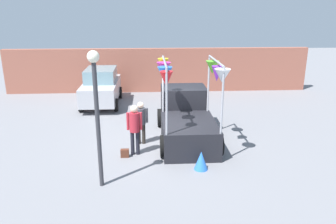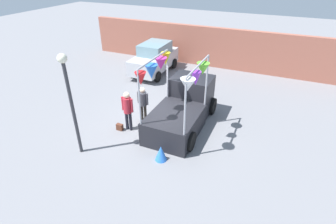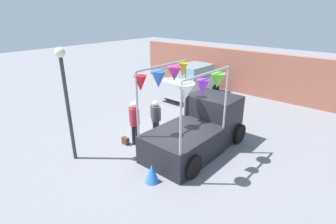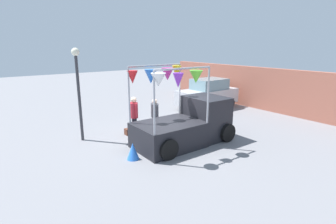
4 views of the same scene
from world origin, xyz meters
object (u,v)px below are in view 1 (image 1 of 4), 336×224
(parked_car, at_px, (101,87))
(folded_kite_bundle_azure, at_px, (201,161))
(person_customer, at_px, (135,125))
(vendor_truck, at_px, (186,116))
(street_lamp, at_px, (96,101))
(handbag, at_px, (125,153))
(person_vendor, at_px, (141,119))

(parked_car, bearing_deg, folded_kite_bundle_azure, -61.87)
(person_customer, bearing_deg, vendor_truck, 37.79)
(vendor_truck, bearing_deg, folded_kite_bundle_azure, -85.92)
(person_customer, relative_size, street_lamp, 0.46)
(street_lamp, bearing_deg, person_customer, 66.49)
(vendor_truck, height_order, person_customer, vendor_truck)
(vendor_truck, relative_size, parked_car, 1.02)
(vendor_truck, xyz_separation_m, street_lamp, (-2.79, -3.51, 1.62))
(handbag, bearing_deg, folded_kite_bundle_azure, -22.93)
(vendor_truck, distance_m, handbag, 2.91)
(vendor_truck, relative_size, handbag, 14.63)
(vendor_truck, xyz_separation_m, folded_kite_bundle_azure, (0.19, -2.71, -0.59))
(parked_car, bearing_deg, vendor_truck, -51.66)
(person_vendor, xyz_separation_m, handbag, (-0.54, -1.15, -0.83))
(parked_car, xyz_separation_m, folded_kite_bundle_azure, (4.07, -7.61, -0.64))
(street_lamp, relative_size, folded_kite_bundle_azure, 6.39)
(person_customer, bearing_deg, parked_car, 107.19)
(person_vendor, xyz_separation_m, folded_kite_bundle_azure, (1.90, -2.18, -0.67))
(vendor_truck, distance_m, street_lamp, 4.77)
(handbag, height_order, street_lamp, street_lamp)
(person_customer, distance_m, folded_kite_bundle_azure, 2.56)
(parked_car, bearing_deg, street_lamp, -82.63)
(person_customer, xyz_separation_m, person_vendor, (0.19, 0.95, -0.11))
(person_customer, relative_size, folded_kite_bundle_azure, 2.96)
(parked_car, height_order, folded_kite_bundle_azure, parked_car)
(handbag, distance_m, folded_kite_bundle_azure, 2.66)
(parked_car, relative_size, handbag, 14.29)
(street_lamp, height_order, folded_kite_bundle_azure, street_lamp)
(folded_kite_bundle_azure, bearing_deg, handbag, 157.07)
(person_customer, distance_m, street_lamp, 2.64)
(person_customer, bearing_deg, folded_kite_bundle_azure, -30.50)
(person_customer, relative_size, person_vendor, 1.10)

